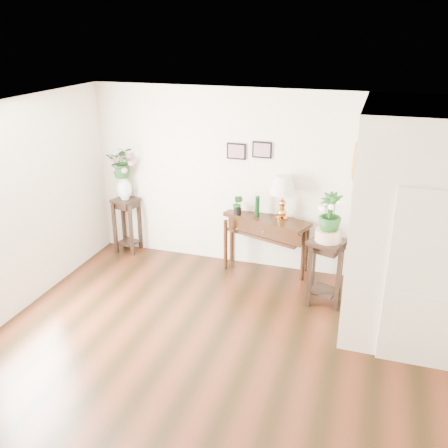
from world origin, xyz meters
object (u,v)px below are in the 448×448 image
at_px(console_table, 266,244).
at_px(table_lamp, 283,197).
at_px(plant_stand_a, 127,225).
at_px(plant_stand_b, 325,271).

relative_size(console_table, table_lamp, 1.95).
relative_size(plant_stand_a, plant_stand_b, 1.01).
xyz_separation_m(table_lamp, plant_stand_b, (0.78, -0.70, -0.78)).
bearing_deg(table_lamp, plant_stand_b, -42.05).
distance_m(console_table, table_lamp, 0.83).
relative_size(console_table, plant_stand_b, 1.43).
bearing_deg(console_table, plant_stand_a, -160.82).
relative_size(console_table, plant_stand_a, 1.42).
bearing_deg(plant_stand_a, plant_stand_b, -11.56).
bearing_deg(plant_stand_b, console_table, 145.15).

